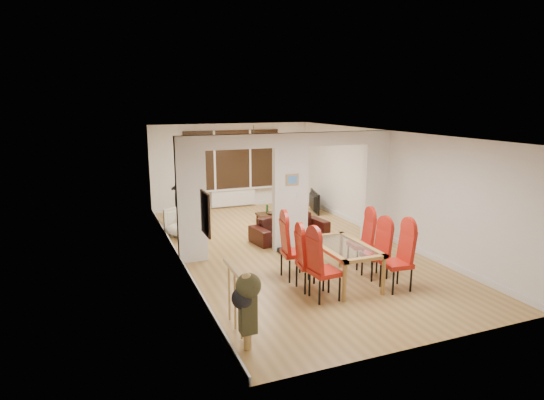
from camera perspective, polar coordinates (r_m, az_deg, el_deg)
floor at (r=10.35m, az=2.26°, el=-6.10°), size 5.00×9.00×0.01m
room_walls at (r=10.02m, az=2.32°, el=0.98°), size 5.00×9.00×2.60m
divider_wall at (r=10.02m, az=2.32°, el=0.98°), size 5.00×0.18×2.60m
bay_window_blinds at (r=14.11m, az=-4.99°, el=5.07°), size 3.00×0.08×1.80m
radiator at (r=14.27m, az=-4.86°, el=0.27°), size 1.40×0.08×0.50m
pendant_light at (r=13.05m, az=-2.33°, el=7.39°), size 0.36×0.36×0.36m
stair_newel at (r=6.62m, az=-4.54°, el=-11.98°), size 0.40×1.20×1.10m
wall_poster at (r=6.96m, az=-8.36°, el=-1.70°), size 0.04×0.52×0.67m
pillar_photo at (r=9.88m, az=2.57°, el=2.58°), size 0.30×0.03×0.25m
dining_table at (r=8.46m, az=8.84°, el=-7.93°), size 0.87×1.54×0.72m
dining_chair_la at (r=7.70m, az=6.65°, el=-8.33°), size 0.49×0.49×1.13m
dining_chair_lb at (r=8.06m, az=4.81°, el=-7.50°), size 0.48×0.48×1.08m
dining_chair_lc at (r=8.53m, az=2.92°, el=-6.05°), size 0.52×0.52×1.17m
dining_chair_ra at (r=8.30m, az=15.38°, el=-7.15°), size 0.49×0.49×1.13m
dining_chair_rb at (r=8.78m, az=12.83°, el=-6.29°), size 0.47×0.47×1.03m
dining_chair_rc at (r=9.28m, az=11.06°, el=-5.07°), size 0.47×0.47×1.06m
sofa at (r=10.97m, az=2.27°, el=-3.52°), size 2.00×1.04×0.56m
armchair at (r=11.40m, az=-10.81°, el=-2.72°), size 1.05×1.06×0.71m
person at (r=12.24m, az=-11.50°, el=0.93°), size 0.74×0.57×1.81m
television at (r=13.68m, az=4.95°, el=-0.22°), size 1.08×0.41×0.62m
coffee_table at (r=12.65m, az=0.34°, el=-2.12°), size 1.09×0.77×0.23m
bottle at (r=12.54m, az=-0.61°, el=-1.10°), size 0.07×0.07×0.26m
bowl at (r=12.46m, az=-0.16°, el=-1.69°), size 0.20×0.20×0.05m
shoes at (r=10.05m, az=1.56°, el=-6.38°), size 0.23×0.25×0.10m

